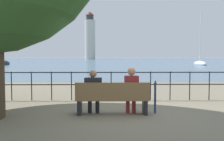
{
  "coord_description": "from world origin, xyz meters",
  "views": [
    {
      "loc": [
        -0.14,
        -6.83,
        1.6
      ],
      "look_at": [
        0.0,
        0.5,
        1.18
      ],
      "focal_mm": 40.0,
      "sensor_mm": 36.0,
      "label": 1
    }
  ],
  "objects_px": {
    "park_bench": "(112,99)",
    "closed_umbrella": "(155,95)",
    "sailboat_2": "(200,63)",
    "seated_person_left": "(93,90)",
    "sailboat_1": "(1,63)",
    "seated_person_right": "(131,89)",
    "harbor_lighthouse": "(90,37)"
  },
  "relations": [
    {
      "from": "park_bench",
      "to": "closed_umbrella",
      "type": "height_order",
      "value": "closed_umbrella"
    },
    {
      "from": "sailboat_2",
      "to": "seated_person_left",
      "type": "bearing_deg",
      "value": -107.82
    },
    {
      "from": "closed_umbrella",
      "to": "sailboat_1",
      "type": "xyz_separation_m",
      "value": [
        -21.32,
        40.45,
        -0.23
      ]
    },
    {
      "from": "seated_person_left",
      "to": "sailboat_1",
      "type": "xyz_separation_m",
      "value": [
        -19.58,
        40.53,
        -0.38
      ]
    },
    {
      "from": "seated_person_left",
      "to": "seated_person_right",
      "type": "xyz_separation_m",
      "value": [
        1.05,
        -0.0,
        0.04
      ]
    },
    {
      "from": "sailboat_1",
      "to": "sailboat_2",
      "type": "height_order",
      "value": "sailboat_2"
    },
    {
      "from": "sailboat_1",
      "to": "seated_person_left",
      "type": "bearing_deg",
      "value": -59.91
    },
    {
      "from": "park_bench",
      "to": "seated_person_right",
      "type": "xyz_separation_m",
      "value": [
        0.53,
        0.08,
        0.27
      ]
    },
    {
      "from": "park_bench",
      "to": "closed_umbrella",
      "type": "bearing_deg",
      "value": 7.32
    },
    {
      "from": "harbor_lighthouse",
      "to": "seated_person_right",
      "type": "bearing_deg",
      "value": -85.58
    },
    {
      "from": "seated_person_right",
      "to": "seated_person_left",
      "type": "bearing_deg",
      "value": 180.0
    },
    {
      "from": "sailboat_1",
      "to": "harbor_lighthouse",
      "type": "distance_m",
      "value": 99.09
    },
    {
      "from": "seated_person_right",
      "to": "sailboat_2",
      "type": "relative_size",
      "value": 0.13
    },
    {
      "from": "closed_umbrella",
      "to": "sailboat_2",
      "type": "relative_size",
      "value": 0.09
    },
    {
      "from": "seated_person_right",
      "to": "closed_umbrella",
      "type": "relative_size",
      "value": 1.38
    },
    {
      "from": "sailboat_1",
      "to": "harbor_lighthouse",
      "type": "bearing_deg",
      "value": 88.49
    },
    {
      "from": "park_bench",
      "to": "sailboat_2",
      "type": "distance_m",
      "value": 44.2
    },
    {
      "from": "seated_person_left",
      "to": "sailboat_1",
      "type": "height_order",
      "value": "sailboat_1"
    },
    {
      "from": "sailboat_2",
      "to": "closed_umbrella",
      "type": "bearing_deg",
      "value": -105.78
    },
    {
      "from": "closed_umbrella",
      "to": "harbor_lighthouse",
      "type": "distance_m",
      "value": 139.25
    },
    {
      "from": "seated_person_left",
      "to": "harbor_lighthouse",
      "type": "bearing_deg",
      "value": 93.99
    },
    {
      "from": "seated_person_left",
      "to": "seated_person_right",
      "type": "distance_m",
      "value": 1.05
    },
    {
      "from": "seated_person_left",
      "to": "seated_person_right",
      "type": "relative_size",
      "value": 0.94
    },
    {
      "from": "sailboat_2",
      "to": "harbor_lighthouse",
      "type": "height_order",
      "value": "harbor_lighthouse"
    },
    {
      "from": "seated_person_left",
      "to": "harbor_lighthouse",
      "type": "distance_m",
      "value": 139.18
    },
    {
      "from": "seated_person_left",
      "to": "seated_person_right",
      "type": "height_order",
      "value": "seated_person_right"
    },
    {
      "from": "sailboat_1",
      "to": "sailboat_2",
      "type": "xyz_separation_m",
      "value": [
        37.7,
        -0.05,
        0.0
      ]
    },
    {
      "from": "park_bench",
      "to": "sailboat_1",
      "type": "relative_size",
      "value": 0.28
    },
    {
      "from": "park_bench",
      "to": "seated_person_right",
      "type": "distance_m",
      "value": 0.6
    },
    {
      "from": "seated_person_right",
      "to": "harbor_lighthouse",
      "type": "xyz_separation_m",
      "value": [
        -10.69,
        138.32,
        12.08
      ]
    },
    {
      "from": "seated_person_left",
      "to": "closed_umbrella",
      "type": "distance_m",
      "value": 1.74
    },
    {
      "from": "seated_person_right",
      "to": "sailboat_2",
      "type": "xyz_separation_m",
      "value": [
        17.06,
        40.48,
        -0.42
      ]
    }
  ]
}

